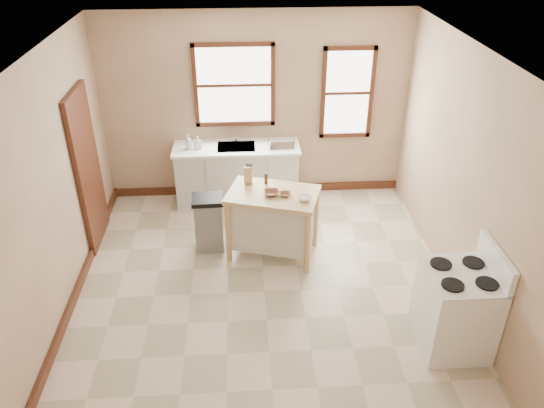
{
  "coord_description": "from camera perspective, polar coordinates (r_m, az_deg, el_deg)",
  "views": [
    {
      "loc": [
        -0.22,
        -4.95,
        4.11
      ],
      "look_at": [
        0.11,
        0.4,
        0.98
      ],
      "focal_mm": 35.0,
      "sensor_mm": 36.0,
      "label": 1
    }
  ],
  "objects": [
    {
      "name": "window_side",
      "position": [
        8.0,
        8.11,
        11.72
      ],
      "size": [
        0.77,
        0.06,
        1.37
      ],
      "primitive_type": null,
      "color": "#3A200F",
      "rests_on": "wall_back"
    },
    {
      "name": "door_left",
      "position": [
        7.24,
        -19.2,
        3.51
      ],
      "size": [
        0.06,
        0.9,
        2.1
      ],
      "primitive_type": "cube",
      "color": "#3A200F",
      "rests_on": "ground"
    },
    {
      "name": "bowl_b",
      "position": [
        6.51,
        1.4,
        1.04
      ],
      "size": [
        0.15,
        0.15,
        0.04
      ],
      "primitive_type": "imported",
      "rotation": [
        0.0,
        0.0,
        -0.0
      ],
      "color": "brown",
      "rests_on": "kitchen_island"
    },
    {
      "name": "dish_rack",
      "position": [
        7.79,
        1.06,
        6.51
      ],
      "size": [
        0.46,
        0.4,
        0.1
      ],
      "primitive_type": null,
      "rotation": [
        0.0,
        0.0,
        0.36
      ],
      "color": "silver",
      "rests_on": "sink_counter"
    },
    {
      "name": "baseboard_back",
      "position": [
        8.46,
        -1.64,
        1.68
      ],
      "size": [
        4.5,
        0.04,
        0.12
      ],
      "primitive_type": "cube",
      "color": "#3A200F",
      "rests_on": "ground"
    },
    {
      "name": "bowl_c",
      "position": [
        6.42,
        3.51,
        0.63
      ],
      "size": [
        0.21,
        0.21,
        0.05
      ],
      "primitive_type": "imported",
      "rotation": [
        0.0,
        0.0,
        -0.3
      ],
      "color": "white",
      "rests_on": "kitchen_island"
    },
    {
      "name": "gas_stove",
      "position": [
        5.74,
        19.33,
        -9.64
      ],
      "size": [
        0.73,
        0.73,
        1.17
      ],
      "primitive_type": null,
      "color": "white",
      "rests_on": "ground"
    },
    {
      "name": "wall_back",
      "position": [
        7.93,
        -1.8,
        10.31
      ],
      "size": [
        4.5,
        0.04,
        2.8
      ],
      "primitive_type": "cube",
      "color": "tan",
      "rests_on": "ground"
    },
    {
      "name": "kitchen_island",
      "position": [
        6.81,
        0.09,
        -2.13
      ],
      "size": [
        1.27,
        1.0,
        0.91
      ],
      "primitive_type": null,
      "rotation": [
        0.0,
        0.0,
        -0.3
      ],
      "color": "tan",
      "rests_on": "ground"
    },
    {
      "name": "ceiling",
      "position": [
        5.12,
        -1.03,
        15.48
      ],
      "size": [
        5.0,
        5.0,
        0.0
      ],
      "primitive_type": "plane",
      "rotation": [
        3.14,
        0.0,
        0.0
      ],
      "color": "white",
      "rests_on": "ground"
    },
    {
      "name": "knife_block",
      "position": [
        6.78,
        -2.56,
        3.06
      ],
      "size": [
        0.11,
        0.11,
        0.2
      ],
      "primitive_type": null,
      "rotation": [
        0.0,
        0.0,
        -0.16
      ],
      "color": "tan",
      "rests_on": "kitchen_island"
    },
    {
      "name": "wall_right",
      "position": [
        6.16,
        20.51,
        2.14
      ],
      "size": [
        0.04,
        5.0,
        2.8
      ],
      "primitive_type": "cube",
      "color": "tan",
      "rests_on": "ground"
    },
    {
      "name": "pepper_grinder",
      "position": [
        6.76,
        -0.65,
        2.77
      ],
      "size": [
        0.06,
        0.06,
        0.15
      ],
      "primitive_type": "cylinder",
      "rotation": [
        0.0,
        0.0,
        -0.55
      ],
      "color": "#442512",
      "rests_on": "kitchen_island"
    },
    {
      "name": "soap_bottle_b",
      "position": [
        7.78,
        -7.99,
        6.55
      ],
      "size": [
        0.11,
        0.11,
        0.19
      ],
      "primitive_type": "imported",
      "rotation": [
        0.0,
        0.0,
        0.35
      ],
      "color": "#B2B2B2",
      "rests_on": "sink_counter"
    },
    {
      "name": "baseboard_left",
      "position": [
        6.7,
        -20.38,
        -9.16
      ],
      "size": [
        0.04,
        5.0,
        0.12
      ],
      "primitive_type": "cube",
      "color": "#3A200F",
      "rests_on": "ground"
    },
    {
      "name": "soap_bottle_a",
      "position": [
        7.79,
        -9.01,
        6.63
      ],
      "size": [
        0.09,
        0.09,
        0.22
      ],
      "primitive_type": "imported",
      "rotation": [
        0.0,
        0.0,
        -0.02
      ],
      "color": "#B2B2B2",
      "rests_on": "sink_counter"
    },
    {
      "name": "faucet",
      "position": [
        7.95,
        -3.9,
        7.45
      ],
      "size": [
        0.03,
        0.03,
        0.22
      ],
      "primitive_type": "cylinder",
      "color": "silver",
      "rests_on": "sink_counter"
    },
    {
      "name": "sink_counter",
      "position": [
        8.03,
        -3.76,
        3.2
      ],
      "size": [
        1.86,
        0.62,
        0.92
      ],
      "primitive_type": null,
      "color": "beige",
      "rests_on": "ground"
    },
    {
      "name": "window_main",
      "position": [
        7.8,
        -4.09,
        12.61
      ],
      "size": [
        1.17,
        0.06,
        1.22
      ],
      "primitive_type": null,
      "color": "#3A200F",
      "rests_on": "wall_back"
    },
    {
      "name": "floor",
      "position": [
        6.44,
        -0.8,
        -9.38
      ],
      "size": [
        5.0,
        5.0,
        0.0
      ],
      "primitive_type": "plane",
      "color": "beige",
      "rests_on": "ground"
    },
    {
      "name": "wall_left",
      "position": [
        6.0,
        -22.91,
        0.85
      ],
      "size": [
        0.04,
        5.0,
        2.8
      ],
      "primitive_type": "cube",
      "color": "tan",
      "rests_on": "ground"
    },
    {
      "name": "trash_bin",
      "position": [
        7.0,
        -6.8,
        -2.05
      ],
      "size": [
        0.41,
        0.35,
        0.77
      ],
      "primitive_type": null,
      "rotation": [
        0.0,
        0.0,
        0.04
      ],
      "color": "gray",
      "rests_on": "ground"
    },
    {
      "name": "bowl_a",
      "position": [
        6.53,
        -0.06,
        1.18
      ],
      "size": [
        0.21,
        0.21,
        0.05
      ],
      "primitive_type": "imported",
      "rotation": [
        0.0,
        0.0,
        0.07
      ],
      "color": "brown",
      "rests_on": "kitchen_island"
    }
  ]
}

